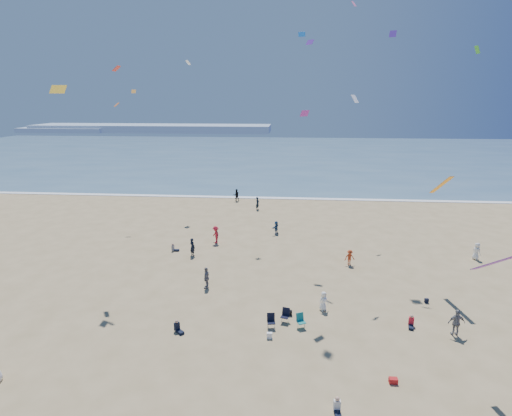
{
  "coord_description": "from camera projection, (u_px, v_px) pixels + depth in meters",
  "views": [
    {
      "loc": [
        3.88,
        -14.8,
        14.83
      ],
      "look_at": [
        2.0,
        8.0,
        8.56
      ],
      "focal_mm": 28.0,
      "sensor_mm": 36.0,
      "label": 1
    }
  ],
  "objects": [
    {
      "name": "black_backpack",
      "position": [
        290.0,
        313.0,
        28.23
      ],
      "size": [
        0.3,
        0.22,
        0.38
      ],
      "primitive_type": "cube",
      "color": "black",
      "rests_on": "ground"
    },
    {
      "name": "white_tote",
      "position": [
        269.0,
        335.0,
        25.52
      ],
      "size": [
        0.35,
        0.2,
        0.4
      ],
      "primitive_type": "cube",
      "color": "white",
      "rests_on": "ground"
    },
    {
      "name": "headland_near",
      "position": [
        65.0,
        130.0,
        184.72
      ],
      "size": [
        40.0,
        14.0,
        2.0
      ],
      "primitive_type": "cube",
      "color": "#7A8EA8",
      "rests_on": "ground"
    },
    {
      "name": "navy_bag",
      "position": [
        427.0,
        301.0,
        29.98
      ],
      "size": [
        0.28,
        0.18,
        0.34
      ],
      "primitive_type": "cube",
      "color": "black",
      "rests_on": "ground"
    },
    {
      "name": "cooler",
      "position": [
        393.0,
        381.0,
        21.51
      ],
      "size": [
        0.45,
        0.3,
        0.3
      ],
      "primitive_type": "cube",
      "color": "red",
      "rests_on": "ground"
    },
    {
      "name": "seated_group",
      "position": [
        277.0,
        329.0,
        25.83
      ],
      "size": [
        20.73,
        24.15,
        0.84
      ],
      "color": "silver",
      "rests_on": "ground"
    },
    {
      "name": "kites_aloft",
      "position": [
        369.0,
        106.0,
        27.34
      ],
      "size": [
        35.13,
        43.79,
        27.76
      ],
      "color": "#411C94",
      "rests_on": "ground"
    },
    {
      "name": "headland_far",
      "position": [
        152.0,
        128.0,
        186.19
      ],
      "size": [
        110.0,
        20.0,
        3.2
      ],
      "primitive_type": "cube",
      "color": "#7A8EA8",
      "rests_on": "ground"
    },
    {
      "name": "surf_line",
      "position": [
        263.0,
        198.0,
        61.69
      ],
      "size": [
        220.0,
        1.2,
        0.08
      ],
      "primitive_type": "cube",
      "color": "white",
      "rests_on": "ground"
    },
    {
      "name": "standing_flyers",
      "position": [
        280.0,
        271.0,
        33.58
      ],
      "size": [
        34.49,
        46.6,
        1.88
      ],
      "color": "gray",
      "rests_on": "ground"
    },
    {
      "name": "chair_cluster",
      "position": [
        286.0,
        320.0,
        26.79
      ],
      "size": [
        2.74,
        1.52,
        1.0
      ],
      "color": "black",
      "rests_on": "ground"
    },
    {
      "name": "ocean",
      "position": [
        275.0,
        155.0,
        109.75
      ],
      "size": [
        220.0,
        100.0,
        0.06
      ],
      "primitive_type": "cube",
      "color": "#476B84",
      "rests_on": "ground"
    }
  ]
}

